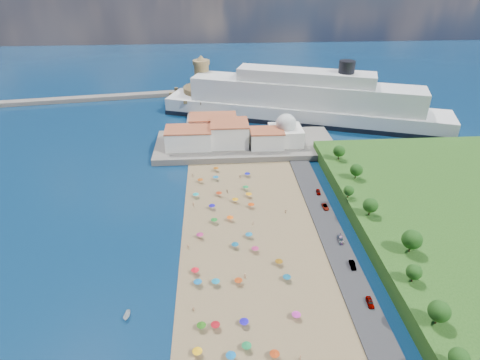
{
  "coord_description": "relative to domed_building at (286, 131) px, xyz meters",
  "views": [
    {
      "loc": [
        -5.63,
        -112.42,
        85.34
      ],
      "look_at": [
        4.0,
        25.0,
        8.0
      ],
      "focal_mm": 30.0,
      "sensor_mm": 36.0,
      "label": 1
    }
  ],
  "objects": [
    {
      "name": "jetty",
      "position": [
        -42.0,
        37.0,
        -7.77
      ],
      "size": [
        18.0,
        70.0,
        2.4
      ],
      "primitive_type": "cube",
      "color": "#59544C",
      "rests_on": "ground"
    },
    {
      "name": "ground",
      "position": [
        -30.0,
        -71.0,
        -8.97
      ],
      "size": [
        700.0,
        700.0,
        0.0
      ],
      "primitive_type": "plane",
      "color": "#071938",
      "rests_on": "ground"
    },
    {
      "name": "waterfront_buildings",
      "position": [
        -33.05,
        2.64,
        -1.1
      ],
      "size": [
        57.0,
        29.0,
        11.0
      ],
      "color": "silver",
      "rests_on": "terrace"
    },
    {
      "name": "domed_building",
      "position": [
        0.0,
        0.0,
        0.0
      ],
      "size": [
        16.0,
        16.0,
        15.0
      ],
      "color": "silver",
      "rests_on": "terrace"
    },
    {
      "name": "beachgoers",
      "position": [
        -31.79,
        -66.22,
        -7.84
      ],
      "size": [
        36.99,
        98.17,
        1.88
      ],
      "color": "tan",
      "rests_on": "beach"
    },
    {
      "name": "beach_parasols",
      "position": [
        -31.3,
        -83.94,
        -6.83
      ],
      "size": [
        30.9,
        114.92,
        2.2
      ],
      "color": "gray",
      "rests_on": "beach"
    },
    {
      "name": "hillside_trees",
      "position": [
        19.0,
        -79.68,
        1.08
      ],
      "size": [
        14.2,
        108.46,
        7.81
      ],
      "color": "#382314",
      "rests_on": "hillside"
    },
    {
      "name": "fortress",
      "position": [
        -42.0,
        67.0,
        -2.29
      ],
      "size": [
        40.0,
        40.0,
        32.4
      ],
      "color": "#A58C52",
      "rests_on": "ground"
    },
    {
      "name": "terrace",
      "position": [
        -20.0,
        2.0,
        -7.47
      ],
      "size": [
        90.0,
        36.0,
        3.0
      ],
      "primitive_type": "cube",
      "color": "#59544C",
      "rests_on": "ground"
    },
    {
      "name": "breakwater",
      "position": [
        -140.0,
        82.0,
        -7.67
      ],
      "size": [
        199.03,
        34.77,
        2.6
      ],
      "primitive_type": "cube",
      "rotation": [
        0.0,
        0.0,
        0.14
      ],
      "color": "#59544C",
      "rests_on": "ground"
    },
    {
      "name": "cruise_ship",
      "position": [
        16.89,
        37.98,
        1.7
      ],
      "size": [
        163.73,
        77.1,
        36.04
      ],
      "color": "black",
      "rests_on": "ground"
    },
    {
      "name": "parked_cars",
      "position": [
        6.0,
        -75.93,
        -7.6
      ],
      "size": [
        2.31,
        63.85,
        1.44
      ],
      "color": "gray",
      "rests_on": "promenade"
    }
  ]
}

